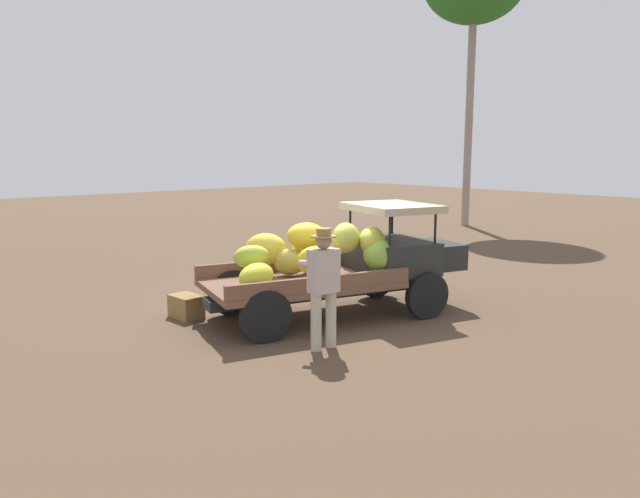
# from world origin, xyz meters

# --- Properties ---
(ground_plane) EXTENTS (60.00, 60.00, 0.00)m
(ground_plane) POSITION_xyz_m (0.00, 0.00, 0.00)
(ground_plane) COLOR brown
(truck) EXTENTS (4.66, 2.64, 1.82)m
(truck) POSITION_xyz_m (0.18, -0.36, 0.90)
(truck) COLOR #252828
(truck) RESTS_ON ground
(farmer) EXTENTS (0.53, 0.47, 1.69)m
(farmer) POSITION_xyz_m (-1.29, -1.41, 0.96)
(farmer) COLOR #B4B59B
(farmer) RESTS_ON ground
(wooden_crate) EXTENTS (0.42, 0.57, 0.37)m
(wooden_crate) POSITION_xyz_m (-1.97, 1.24, 0.19)
(wooden_crate) COLOR olive
(wooden_crate) RESTS_ON ground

